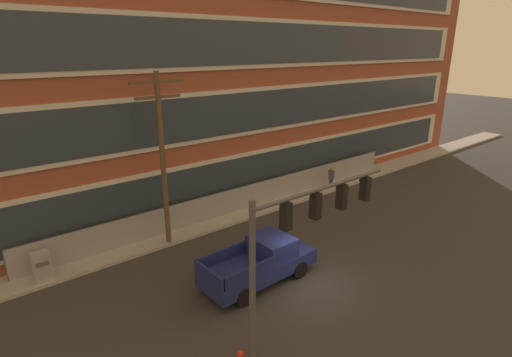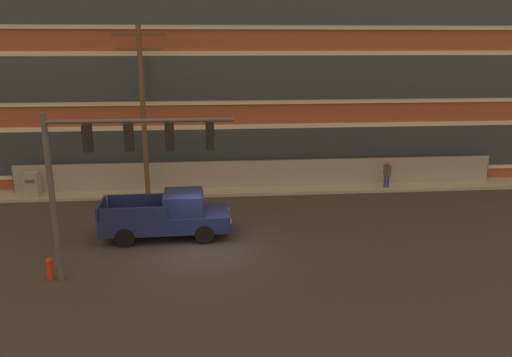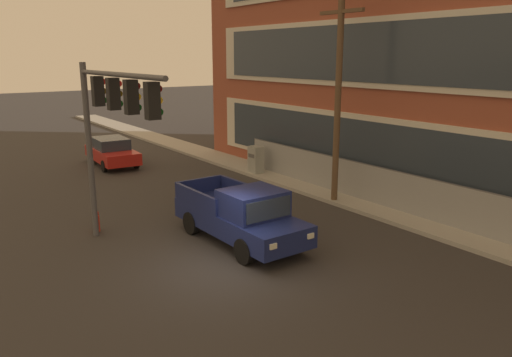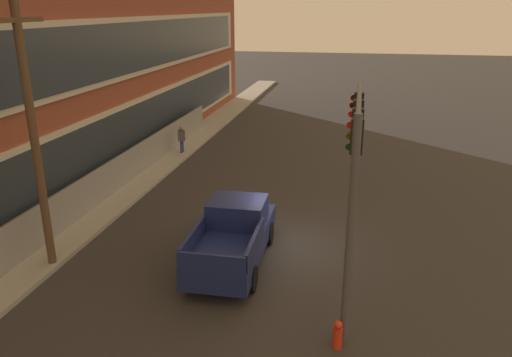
% 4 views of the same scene
% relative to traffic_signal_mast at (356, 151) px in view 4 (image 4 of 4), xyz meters
% --- Properties ---
extents(ground_plane, '(160.00, 160.00, 0.00)m').
position_rel_traffic_signal_mast_xyz_m(ground_plane, '(2.82, 2.23, -4.42)').
color(ground_plane, '#333030').
extents(sidewalk_building_side, '(80.00, 1.97, 0.16)m').
position_rel_traffic_signal_mast_xyz_m(sidewalk_building_side, '(2.82, 10.22, -4.34)').
color(sidewalk_building_side, '#9E9B93').
rests_on(sidewalk_building_side, ground).
extents(brick_mill_building, '(45.35, 11.69, 16.38)m').
position_rel_traffic_signal_mast_xyz_m(brick_mill_building, '(9.36, 16.75, 3.78)').
color(brick_mill_building, brown).
rests_on(brick_mill_building, ground).
extents(chain_link_fence, '(26.95, 0.06, 1.72)m').
position_rel_traffic_signal_mast_xyz_m(chain_link_fence, '(5.93, 10.51, -3.55)').
color(chain_link_fence, gray).
rests_on(chain_link_fence, ground).
extents(traffic_signal_mast, '(6.24, 0.43, 5.89)m').
position_rel_traffic_signal_mast_xyz_m(traffic_signal_mast, '(0.00, 0.00, 0.00)').
color(traffic_signal_mast, '#4C4C51').
rests_on(traffic_signal_mast, ground).
extents(pickup_truck_navy, '(5.47, 2.20, 1.96)m').
position_rel_traffic_signal_mast_xyz_m(pickup_truck_navy, '(1.34, 3.76, -3.49)').
color(pickup_truck_navy, navy).
rests_on(pickup_truck_navy, ground).
extents(utility_pole_near_corner, '(2.72, 0.26, 8.94)m').
position_rel_traffic_signal_mast_xyz_m(utility_pole_near_corner, '(-0.24, 9.51, 0.56)').
color(utility_pole_near_corner, brown).
rests_on(utility_pole_near_corner, ground).
extents(pedestrian_near_cabinet, '(0.37, 0.46, 1.69)m').
position_rel_traffic_signal_mast_xyz_m(pedestrian_near_cabinet, '(13.02, 9.74, -3.45)').
color(pedestrian_near_cabinet, navy).
rests_on(pedestrian_near_cabinet, ground).
extents(fire_hydrant, '(0.24, 0.24, 0.78)m').
position_rel_traffic_signal_mast_xyz_m(fire_hydrant, '(-2.54, 0.14, -4.04)').
color(fire_hydrant, red).
rests_on(fire_hydrant, ground).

